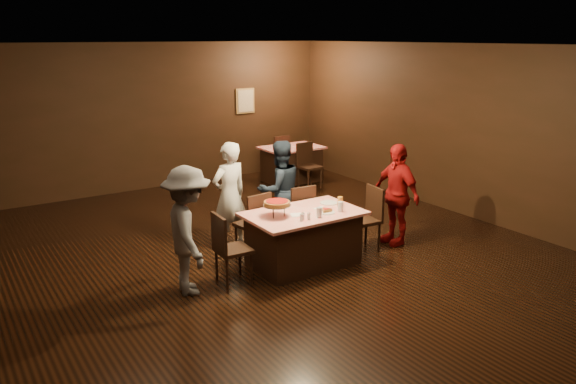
# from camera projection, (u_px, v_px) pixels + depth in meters

# --- Properties ---
(room) EXTENTS (10.00, 10.04, 3.02)m
(room) POSITION_uv_depth(u_px,v_px,m) (280.00, 113.00, 7.36)
(room) COLOR black
(room) RESTS_ON ground
(main_table) EXTENTS (1.60, 1.00, 0.77)m
(main_table) POSITION_uv_depth(u_px,v_px,m) (303.00, 239.00, 7.84)
(main_table) COLOR red
(main_table) RESTS_ON ground
(back_table) EXTENTS (1.30, 0.90, 0.77)m
(back_table) POSITION_uv_depth(u_px,v_px,m) (292.00, 164.00, 12.39)
(back_table) COLOR red
(back_table) RESTS_ON ground
(chair_far_left) EXTENTS (0.47, 0.47, 0.95)m
(chair_far_left) POSITION_uv_depth(u_px,v_px,m) (252.00, 223.00, 8.21)
(chair_far_left) COLOR black
(chair_far_left) RESTS_ON ground
(chair_far_right) EXTENTS (0.45, 0.45, 0.95)m
(chair_far_right) POSITION_uv_depth(u_px,v_px,m) (297.00, 214.00, 8.63)
(chair_far_right) COLOR black
(chair_far_right) RESTS_ON ground
(chair_end_left) EXTENTS (0.44, 0.44, 0.95)m
(chair_end_left) POSITION_uv_depth(u_px,v_px,m) (233.00, 248.00, 7.24)
(chair_end_left) COLOR black
(chair_end_left) RESTS_ON ground
(chair_end_right) EXTENTS (0.46, 0.46, 0.95)m
(chair_end_right) POSITION_uv_depth(u_px,v_px,m) (364.00, 219.00, 8.40)
(chair_end_right) COLOR black
(chair_end_right) RESTS_ON ground
(chair_back_near) EXTENTS (0.44, 0.44, 0.95)m
(chair_back_near) POSITION_uv_depth(u_px,v_px,m) (310.00, 166.00, 11.80)
(chair_back_near) COLOR black
(chair_back_near) RESTS_ON ground
(chair_back_far) EXTENTS (0.44, 0.44, 0.95)m
(chair_back_far) POSITION_uv_depth(u_px,v_px,m) (277.00, 155.00, 12.85)
(chair_back_far) COLOR black
(chair_back_far) RESTS_ON ground
(diner_white_jacket) EXTENTS (0.65, 0.48, 1.63)m
(diner_white_jacket) POSITION_uv_depth(u_px,v_px,m) (229.00, 195.00, 8.40)
(diner_white_jacket) COLOR silver
(diner_white_jacket) RESTS_ON ground
(diner_navy_hoodie) EXTENTS (0.78, 0.62, 1.56)m
(diner_navy_hoodie) POSITION_uv_depth(u_px,v_px,m) (280.00, 190.00, 8.83)
(diner_navy_hoodie) COLOR #182233
(diner_navy_hoodie) RESTS_ON ground
(diner_grey_knit) EXTENTS (0.82, 1.15, 1.62)m
(diner_grey_knit) POSITION_uv_depth(u_px,v_px,m) (188.00, 231.00, 6.89)
(diner_grey_knit) COLOR #5C5D61
(diner_grey_knit) RESTS_ON ground
(diner_red_shirt) EXTENTS (0.39, 0.92, 1.57)m
(diner_red_shirt) POSITION_uv_depth(u_px,v_px,m) (396.00, 194.00, 8.57)
(diner_red_shirt) COLOR maroon
(diner_red_shirt) RESTS_ON ground
(pizza_stand) EXTENTS (0.38, 0.38, 0.22)m
(pizza_stand) POSITION_uv_depth(u_px,v_px,m) (277.00, 203.00, 7.52)
(pizza_stand) COLOR black
(pizza_stand) RESTS_ON main_table
(plate_with_slice) EXTENTS (0.25, 0.25, 0.06)m
(plate_with_slice) POSITION_uv_depth(u_px,v_px,m) (326.00, 211.00, 7.72)
(plate_with_slice) COLOR white
(plate_with_slice) RESTS_ON main_table
(plate_empty) EXTENTS (0.25, 0.25, 0.01)m
(plate_empty) POSITION_uv_depth(u_px,v_px,m) (329.00, 203.00, 8.15)
(plate_empty) COLOR white
(plate_empty) RESTS_ON main_table
(glass_front_left) EXTENTS (0.08, 0.08, 0.14)m
(glass_front_left) POSITION_uv_depth(u_px,v_px,m) (319.00, 212.00, 7.50)
(glass_front_left) COLOR silver
(glass_front_left) RESTS_ON main_table
(glass_front_right) EXTENTS (0.08, 0.08, 0.14)m
(glass_front_right) POSITION_uv_depth(u_px,v_px,m) (341.00, 207.00, 7.75)
(glass_front_right) COLOR silver
(glass_front_right) RESTS_ON main_table
(glass_amber) EXTENTS (0.08, 0.08, 0.14)m
(glass_amber) POSITION_uv_depth(u_px,v_px,m) (340.00, 202.00, 7.99)
(glass_amber) COLOR #BF7F26
(glass_amber) RESTS_ON main_table
(condiments) EXTENTS (0.17, 0.10, 0.09)m
(condiments) POSITION_uv_depth(u_px,v_px,m) (304.00, 217.00, 7.40)
(condiments) COLOR silver
(condiments) RESTS_ON main_table
(napkin_center) EXTENTS (0.19, 0.19, 0.01)m
(napkin_center) POSITION_uv_depth(u_px,v_px,m) (321.00, 209.00, 7.90)
(napkin_center) COLOR white
(napkin_center) RESTS_ON main_table
(napkin_left) EXTENTS (0.21, 0.21, 0.01)m
(napkin_left) POSITION_uv_depth(u_px,v_px,m) (296.00, 215.00, 7.62)
(napkin_left) COLOR white
(napkin_left) RESTS_ON main_table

